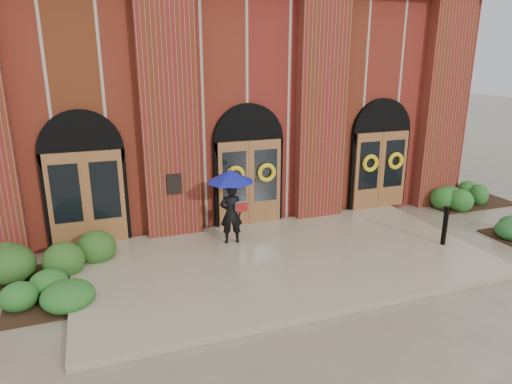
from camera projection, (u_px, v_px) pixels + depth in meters
name	position (u px, v px, depth m)	size (l,w,h in m)	color
ground	(286.00, 265.00, 11.30)	(90.00, 90.00, 0.00)	gray
landing	(284.00, 260.00, 11.42)	(10.00, 5.30, 0.15)	gray
church_building	(199.00, 94.00, 18.20)	(16.20, 12.53, 7.00)	maroon
man_with_umbrella	(231.00, 192.00, 11.89)	(1.45, 1.45, 2.01)	black
metal_post	(445.00, 225.00, 12.00)	(0.17, 0.17, 1.05)	black
hedge_wall_left	(60.00, 260.00, 10.67)	(3.09, 1.24, 0.79)	#274D19
hedge_wall_right	(472.00, 195.00, 15.81)	(2.74, 1.10, 0.70)	#24591F
hedge_front_left	(46.00, 293.00, 9.44)	(1.52, 1.30, 0.54)	#22571E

